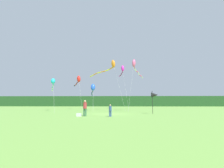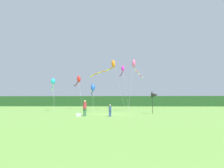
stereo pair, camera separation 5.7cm
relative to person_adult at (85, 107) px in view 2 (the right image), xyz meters
The scene contains 12 objects.
ground_plane 4.78m from the person_adult, 53.76° to the left, with size 120.00×120.00×0.00m, color #6B9E42.
distant_treeline 48.86m from the person_adult, 86.76° to the left, with size 108.00×2.66×4.18m, color #234C23.
person_adult is the anchor object (origin of this frame).
person_child 2.93m from the person_adult, ahead, with size 0.29×0.29×1.33m.
cooler_box 1.06m from the person_adult, 161.62° to the right, with size 0.54×0.43×0.35m, color silver.
banner_flag_pole 9.90m from the person_adult, 25.04° to the left, with size 0.90×0.70×3.15m.
kite_orange 16.70m from the person_adult, 81.01° to the left, with size 7.77×6.03×10.32m.
kite_magenta 24.83m from the person_adult, 77.33° to the left, with size 1.99×8.27×11.18m.
kite_rainbow 16.02m from the person_adult, 59.72° to the left, with size 4.00×8.75×9.76m.
kite_red 19.72m from the person_adult, 106.10° to the left, with size 3.35×5.32×7.81m.
kite_blue 13.70m from the person_adult, 94.90° to the left, with size 1.35×6.35×5.35m.
kite_cyan 14.89m from the person_adult, 126.38° to the left, with size 4.26×8.92×6.21m.
Camera 2 is at (0.97, -22.18, 1.54)m, focal length 25.92 mm.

